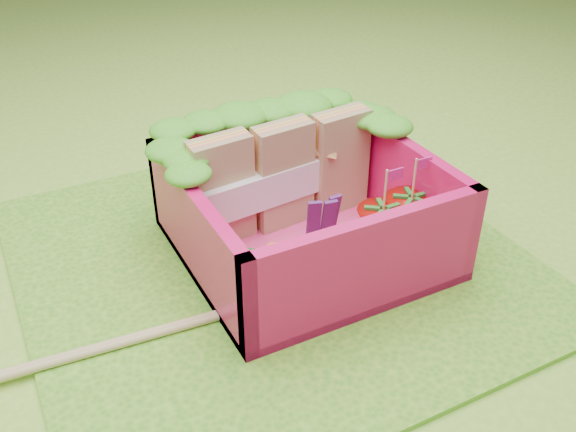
% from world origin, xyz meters
% --- Properties ---
extents(ground, '(14.00, 14.00, 0.00)m').
position_xyz_m(ground, '(0.00, 0.00, 0.00)').
color(ground, '#77BB34').
rests_on(ground, ground).
extents(placemat, '(2.60, 2.60, 0.03)m').
position_xyz_m(placemat, '(0.00, 0.00, 0.01)').
color(placemat, '#4E9C23').
rests_on(placemat, ground).
extents(bento_floor, '(1.30, 1.30, 0.05)m').
position_xyz_m(bento_floor, '(0.20, -0.03, 0.06)').
color(bento_floor, '#FF418C').
rests_on(bento_floor, placemat).
extents(bento_box, '(1.30, 1.30, 0.55)m').
position_xyz_m(bento_box, '(0.20, -0.03, 0.31)').
color(bento_box, '#E3135D').
rests_on(bento_box, placemat).
extents(lettuce_ruffle, '(1.43, 0.77, 0.11)m').
position_xyz_m(lettuce_ruffle, '(0.20, 0.41, 0.64)').
color(lettuce_ruffle, '#3F8F1A').
rests_on(lettuce_ruffle, bento_box).
extents(sandwich_stack, '(1.11, 0.29, 0.61)m').
position_xyz_m(sandwich_stack, '(0.20, 0.22, 0.38)').
color(sandwich_stack, '#A18555').
rests_on(sandwich_stack, bento_floor).
extents(broccoli, '(0.33, 0.33, 0.25)m').
position_xyz_m(broccoli, '(-0.23, -0.33, 0.26)').
color(broccoli, '#5B9347').
rests_on(broccoli, bento_floor).
extents(carrot_sticks, '(0.15, 0.07, 0.27)m').
position_xyz_m(carrot_sticks, '(-0.10, -0.34, 0.21)').
color(carrot_sticks, orange).
rests_on(carrot_sticks, bento_floor).
extents(purple_wedges, '(0.18, 0.07, 0.38)m').
position_xyz_m(purple_wedges, '(0.22, -0.19, 0.27)').
color(purple_wedges, '#421753').
rests_on(purple_wedges, bento_floor).
extents(strawberry_left, '(0.28, 0.28, 0.52)m').
position_xyz_m(strawberry_left, '(0.51, -0.32, 0.22)').
color(strawberry_left, red).
rests_on(strawberry_left, bento_floor).
extents(strawberry_right, '(0.29, 0.29, 0.53)m').
position_xyz_m(strawberry_right, '(0.70, -0.30, 0.23)').
color(strawberry_right, red).
rests_on(strawberry_right, bento_floor).
extents(snap_peas, '(0.63, 0.63, 0.05)m').
position_xyz_m(snap_peas, '(0.59, -0.26, 0.11)').
color(snap_peas, '#5CBE3C').
rests_on(snap_peas, bento_floor).
extents(chopsticks, '(2.22, 0.21, 0.04)m').
position_xyz_m(chopsticks, '(-1.12, -0.30, 0.05)').
color(chopsticks, tan).
rests_on(chopsticks, placemat).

